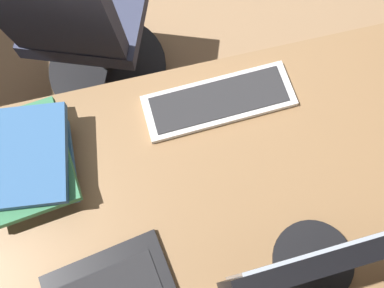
% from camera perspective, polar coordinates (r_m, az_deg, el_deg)
% --- Properties ---
extents(desk, '(2.11, 0.72, 0.73)m').
position_cam_1_polar(desk, '(1.15, 0.60, -6.93)').
color(desk, '#936D47').
rests_on(desk, ground).
extents(drawer_pedestal, '(0.40, 0.51, 0.69)m').
position_cam_1_polar(drawer_pedestal, '(1.49, 9.80, -8.23)').
color(drawer_pedestal, '#936D47').
rests_on(drawer_pedestal, ground).
extents(monitor_primary, '(0.50, 0.20, 0.46)m').
position_cam_1_polar(monitor_primary, '(0.85, 21.09, -13.70)').
color(monitor_primary, black).
rests_on(monitor_primary, desk).
extents(keyboard_main, '(0.42, 0.15, 0.02)m').
position_cam_1_polar(keyboard_main, '(1.16, 3.72, 5.98)').
color(keyboard_main, silver).
rests_on(keyboard_main, desk).
extents(book_stack_near, '(0.27, 0.31, 0.10)m').
position_cam_1_polar(book_stack_near, '(1.13, -22.21, -2.50)').
color(book_stack_near, '#38669E').
rests_on(book_stack_near, desk).
extents(office_chair, '(0.56, 0.61, 0.97)m').
position_cam_1_polar(office_chair, '(1.67, -14.86, 15.14)').
color(office_chair, '#383D56').
rests_on(office_chair, ground).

